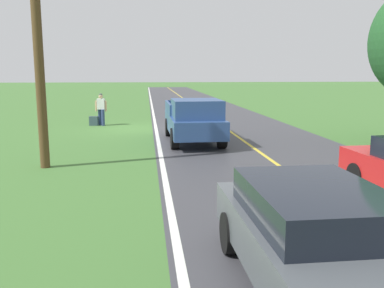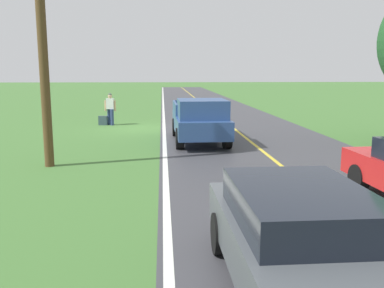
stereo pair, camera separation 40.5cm
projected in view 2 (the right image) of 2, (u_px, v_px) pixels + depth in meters
The scene contains 9 objects.
ground_plane at pixel (142, 129), 21.31m from camera, with size 200.00×200.00×0.00m, color #427033.
road_surface at pixel (233, 128), 21.64m from camera, with size 7.53×120.00×0.00m, color #3D3D42.
lane_edge_line at pixel (164, 128), 21.39m from camera, with size 0.16×117.60×0.00m, color silver.
lane_centre_line at pixel (233, 128), 21.64m from camera, with size 0.14×117.60×0.00m, color gold.
hitchhiker_walking at pixel (110, 107), 22.62m from camera, with size 0.62×0.53×1.75m.
suitcase_carried at pixel (103, 121), 22.67m from camera, with size 0.20×0.46×0.50m, color #384C56.
pickup_truck_passing at pixel (200, 119), 16.95m from camera, with size 2.16×5.43×1.82m.
sedan_ahead_same_lane at pixel (302, 240), 5.26m from camera, with size 1.96×4.42×1.41m.
utility_pole_roadside at pixel (43, 45), 12.16m from camera, with size 0.28×0.28×7.30m, color brown.
Camera 2 is at (-1.08, 21.26, 2.86)m, focal length 38.78 mm.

